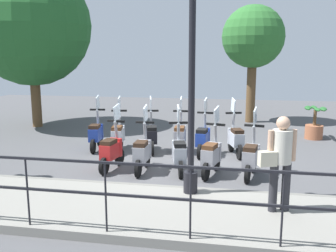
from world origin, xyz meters
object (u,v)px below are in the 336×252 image
object	(u,v)px
scooter_far_0	(236,138)
scooter_far_3	(151,135)
tree_distant	(253,38)
scooter_near_4	(112,150)
lamp_post_near	(192,91)
tree_large	(31,26)
scooter_far_5	(96,133)
scooter_far_1	(203,138)
pedestrian_with_bag	(280,157)
scooter_far_2	(180,135)
scooter_near_3	(142,152)
scooter_far_4	(118,135)
scooter_near_1	(212,155)
scooter_near_0	(251,157)
scooter_near_2	(179,152)
potted_palm	(314,125)

from	to	relation	value
scooter_far_0	scooter_far_3	world-z (taller)	same
tree_distant	scooter_near_4	world-z (taller)	tree_distant
lamp_post_near	tree_large	xyz separation A→B (m)	(6.25, 6.62, 1.65)
scooter_near_4	scooter_far_5	distance (m)	2.02
scooter_far_1	pedestrian_with_bag	bearing A→B (deg)	-151.50
scooter_far_2	scooter_near_4	bearing A→B (deg)	140.89
tree_large	tree_distant	world-z (taller)	tree_large
scooter_near_3	scooter_far_5	xyz separation A→B (m)	(1.77, 1.81, 0.00)
pedestrian_with_bag	tree_large	xyz separation A→B (m)	(6.83, 8.15, 2.64)
scooter_far_0	scooter_far_3	distance (m)	2.32
scooter_near_4	scooter_far_4	size ratio (longest dim) A/B	1.00
scooter_near_1	scooter_near_3	size ratio (longest dim) A/B	1.00
scooter_near_0	scooter_near_1	xyz separation A→B (m)	(0.00, 0.87, 0.00)
tree_distant	scooter_far_2	xyz separation A→B (m)	(-5.26, 2.09, -2.86)
tree_large	scooter_far_5	bearing A→B (deg)	-130.36
scooter_far_3	scooter_far_5	bearing A→B (deg)	76.41
scooter_far_3	scooter_far_4	world-z (taller)	same
scooter_near_2	scooter_far_3	world-z (taller)	same
tree_distant	scooter_far_0	xyz separation A→B (m)	(-5.33, 0.56, -2.86)
scooter_far_2	scooter_far_3	xyz separation A→B (m)	(-0.09, 0.79, 0.00)
scooter_near_4	scooter_near_1	bearing A→B (deg)	-82.44
scooter_near_0	scooter_far_1	size ratio (longest dim) A/B	1.00
scooter_far_0	tree_large	bearing A→B (deg)	52.63
tree_large	potted_palm	world-z (taller)	tree_large
scooter_far_5	pedestrian_with_bag	bearing A→B (deg)	-137.33
scooter_near_0	scooter_near_2	world-z (taller)	same
potted_palm	scooter_near_0	distance (m)	4.85
pedestrian_with_bag	tree_distant	distance (m)	9.53
tree_distant	scooter_near_3	bearing A→B (deg)	159.48
scooter_far_2	scooter_far_4	size ratio (longest dim) A/B	1.00
lamp_post_near	scooter_near_4	distance (m)	3.02
tree_large	tree_distant	distance (m)	8.37
lamp_post_near	scooter_far_1	distance (m)	3.60
scooter_near_3	scooter_far_0	world-z (taller)	same
tree_large	scooter_near_0	world-z (taller)	tree_large
scooter_far_3	scooter_near_4	bearing A→B (deg)	146.97
scooter_near_0	scooter_far_2	distance (m)	2.65
scooter_far_4	pedestrian_with_bag	bearing A→B (deg)	-141.68
scooter_far_2	lamp_post_near	bearing A→B (deg)	-171.57
scooter_far_1	scooter_far_5	xyz separation A→B (m)	(0.03, 3.06, 0.00)
scooter_far_1	scooter_far_2	size ratio (longest dim) A/B	1.00
scooter_near_1	scooter_near_2	size ratio (longest dim) A/B	1.00
scooter_near_1	scooter_far_4	bearing A→B (deg)	72.14
pedestrian_with_bag	scooter_far_2	distance (m)	4.62
lamp_post_near	scooter_far_0	xyz separation A→B (m)	(3.35, -0.82, -1.58)
pedestrian_with_bag	scooter_far_3	bearing A→B (deg)	18.42
lamp_post_near	scooter_near_4	world-z (taller)	lamp_post_near
scooter_far_3	scooter_far_5	world-z (taller)	same
scooter_near_2	scooter_far_5	distance (m)	3.14
potted_palm	scooter_near_1	size ratio (longest dim) A/B	0.69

